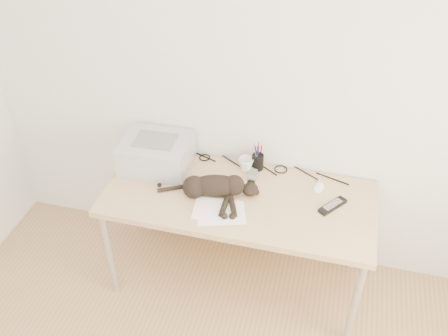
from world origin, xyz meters
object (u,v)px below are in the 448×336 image
(cat, at_px, (213,187))
(mouse, at_px, (319,186))
(pen_cup, at_px, (258,162))
(mug, at_px, (246,164))
(desk, at_px, (241,203))
(printer, at_px, (157,153))

(cat, relative_size, mouse, 5.61)
(pen_cup, bearing_deg, mug, -152.18)
(desk, height_order, printer, printer)
(printer, xyz_separation_m, pen_cup, (0.62, 0.13, -0.04))
(printer, height_order, pen_cup, printer)
(desk, distance_m, mug, 0.24)
(mug, height_order, pen_cup, pen_cup)
(desk, xyz_separation_m, mouse, (0.45, 0.11, 0.15))
(mouse, bearing_deg, mug, -179.51)
(printer, height_order, mug, printer)
(mug, bearing_deg, pen_cup, 27.82)
(desk, distance_m, pen_cup, 0.28)
(printer, relative_size, pen_cup, 2.26)
(desk, height_order, mug, mug)
(pen_cup, bearing_deg, desk, -104.60)
(desk, bearing_deg, pen_cup, 75.40)
(cat, xyz_separation_m, mug, (0.14, 0.28, -0.02))
(mug, xyz_separation_m, pen_cup, (0.07, 0.04, 0.01))
(pen_cup, height_order, mouse, pen_cup)
(printer, bearing_deg, mug, 9.27)
(printer, distance_m, mouse, 1.02)
(cat, bearing_deg, printer, 141.87)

